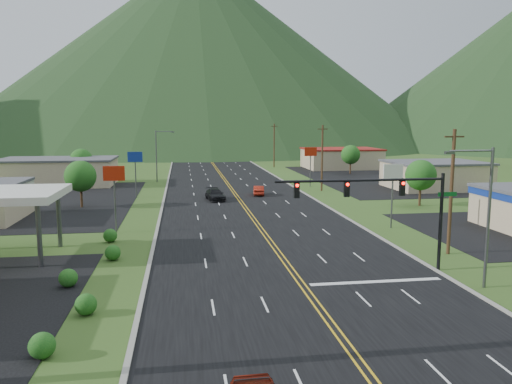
{
  "coord_description": "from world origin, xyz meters",
  "views": [
    {
      "loc": [
        -7.58,
        -18.42,
        10.63
      ],
      "look_at": [
        -1.28,
        23.98,
        4.5
      ],
      "focal_mm": 35.0,
      "sensor_mm": 36.0,
      "label": 1
    }
  ],
  "objects": [
    {
      "name": "car_red_far",
      "position": [
        3.23,
        51.83,
        0.67
      ],
      "size": [
        1.86,
        4.21,
        1.34
      ],
      "primitive_type": "imported",
      "rotation": [
        0.0,
        0.0,
        3.03
      ],
      "color": "maroon",
      "rests_on": "ground"
    },
    {
      "name": "tree_west_a",
      "position": [
        -20.0,
        45.0,
        3.89
      ],
      "size": [
        3.84,
        3.84,
        5.82
      ],
      "color": "#382314",
      "rests_on": "ground"
    },
    {
      "name": "streetlight_west",
      "position": [
        -11.68,
        70.0,
        5.18
      ],
      "size": [
        3.28,
        0.25,
        9.0
      ],
      "color": "#59595E",
      "rests_on": "ground"
    },
    {
      "name": "road",
      "position": [
        0.0,
        0.0,
        0.0
      ],
      "size": [
        20.0,
        460.0,
        0.04
      ],
      "primitive_type": "cube",
      "color": "black",
      "rests_on": "ground"
    },
    {
      "name": "building_east_mid",
      "position": [
        32.0,
        55.0,
        2.16
      ],
      "size": [
        14.4,
        11.4,
        4.3
      ],
      "color": "#CCB98E",
      "rests_on": "ground"
    },
    {
      "name": "utility_pole_d",
      "position": [
        13.5,
        135.0,
        5.13
      ],
      "size": [
        1.6,
        0.28,
        10.0
      ],
      "color": "#382314",
      "rests_on": "ground"
    },
    {
      "name": "tree_east_b",
      "position": [
        26.0,
        78.0,
        3.89
      ],
      "size": [
        3.84,
        3.84,
        5.82
      ],
      "color": "#382314",
      "rests_on": "ground"
    },
    {
      "name": "streetlight_east",
      "position": [
        11.18,
        10.0,
        5.18
      ],
      "size": [
        3.28,
        0.25,
        9.0
      ],
      "color": "#59595E",
      "rests_on": "ground"
    },
    {
      "name": "pole_sign_west_a",
      "position": [
        -14.0,
        30.0,
        5.05
      ],
      "size": [
        2.0,
        0.18,
        6.4
      ],
      "color": "#59595E",
      "rests_on": "ground"
    },
    {
      "name": "pole_sign_west_b",
      "position": [
        -14.0,
        52.0,
        5.05
      ],
      "size": [
        2.0,
        0.18,
        6.4
      ],
      "color": "#59595E",
      "rests_on": "ground"
    },
    {
      "name": "building_east_far",
      "position": [
        28.0,
        90.0,
        2.26
      ],
      "size": [
        16.4,
        12.4,
        4.5
      ],
      "color": "#CCB98E",
      "rests_on": "ground"
    },
    {
      "name": "traffic_signal",
      "position": [
        6.48,
        14.0,
        5.33
      ],
      "size": [
        13.1,
        0.43,
        7.0
      ],
      "color": "black",
      "rests_on": "ground"
    },
    {
      "name": "utility_pole_a",
      "position": [
        13.5,
        18.0,
        5.13
      ],
      "size": [
        1.6,
        0.28,
        10.0
      ],
      "color": "#382314",
      "rests_on": "ground"
    },
    {
      "name": "pole_sign_east_b",
      "position": [
        13.0,
        60.0,
        5.05
      ],
      "size": [
        2.0,
        0.18,
        6.4
      ],
      "color": "#59595E",
      "rests_on": "ground"
    },
    {
      "name": "tree_east_a",
      "position": [
        22.0,
        40.0,
        3.89
      ],
      "size": [
        3.84,
        3.84,
        5.82
      ],
      "color": "#382314",
      "rests_on": "ground"
    },
    {
      "name": "tree_west_b",
      "position": [
        -25.0,
        72.0,
        3.89
      ],
      "size": [
        3.84,
        3.84,
        5.82
      ],
      "color": "#382314",
      "rests_on": "ground"
    },
    {
      "name": "utility_pole_b",
      "position": [
        13.5,
        55.0,
        5.13
      ],
      "size": [
        1.6,
        0.28,
        10.0
      ],
      "color": "#382314",
      "rests_on": "ground"
    },
    {
      "name": "car_dark_mid",
      "position": [
        -3.25,
        48.11,
        0.74
      ],
      "size": [
        2.76,
        5.32,
        1.47
      ],
      "primitive_type": "imported",
      "rotation": [
        0.0,
        0.0,
        0.14
      ],
      "color": "black",
      "rests_on": "ground"
    },
    {
      "name": "ground",
      "position": [
        0.0,
        0.0,
        0.0
      ],
      "size": [
        500.0,
        500.0,
        0.0
      ],
      "primitive_type": "plane",
      "color": "#2F4619",
      "rests_on": "ground"
    },
    {
      "name": "utility_pole_c",
      "position": [
        13.5,
        95.0,
        5.13
      ],
      "size": [
        1.6,
        0.28,
        10.0
      ],
      "color": "#382314",
      "rests_on": "ground"
    },
    {
      "name": "mountain_n",
      "position": [
        0.0,
        220.0,
        42.5
      ],
      "size": [
        220.0,
        220.0,
        85.0
      ],
      "primitive_type": "cone",
      "color": "#183417",
      "rests_on": "ground"
    },
    {
      "name": "pole_sign_east_a",
      "position": [
        13.0,
        28.0,
        5.05
      ],
      "size": [
        2.0,
        0.18,
        6.4
      ],
      "color": "#59595E",
      "rests_on": "ground"
    },
    {
      "name": "building_west_far",
      "position": [
        -28.0,
        68.0,
        2.26
      ],
      "size": [
        18.4,
        11.4,
        4.5
      ],
      "color": "#CCB98E",
      "rests_on": "ground"
    }
  ]
}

